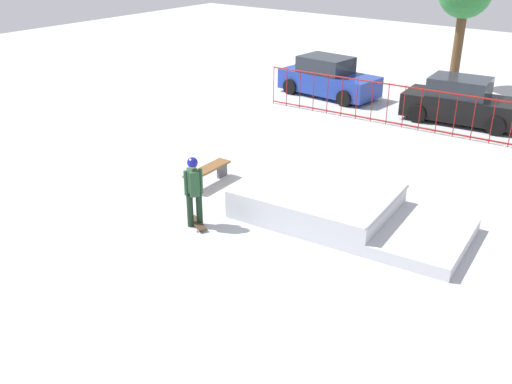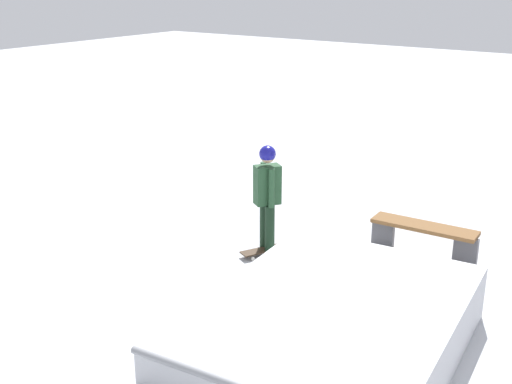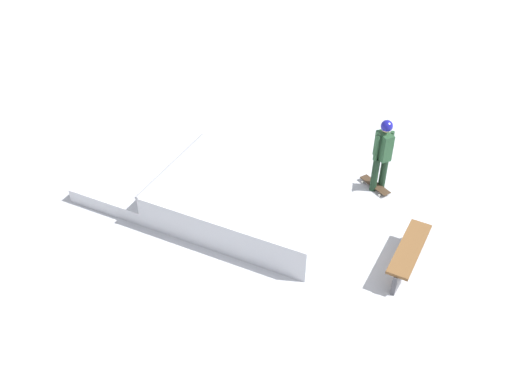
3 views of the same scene
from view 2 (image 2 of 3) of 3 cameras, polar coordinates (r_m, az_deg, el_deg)
ground_plane at (r=7.71m, az=10.75°, el=-14.15°), size 60.00×60.00×0.00m
skate_ramp at (r=7.09m, az=5.02°, el=-14.04°), size 5.62×3.09×0.74m
skater at (r=9.76m, az=1.00°, el=0.01°), size 0.44×0.40×1.73m
skateboard at (r=10.06m, az=0.84°, el=-5.09°), size 0.81×0.54×0.09m
park_bench at (r=10.29m, az=14.50°, el=-3.44°), size 0.48×1.66×0.48m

